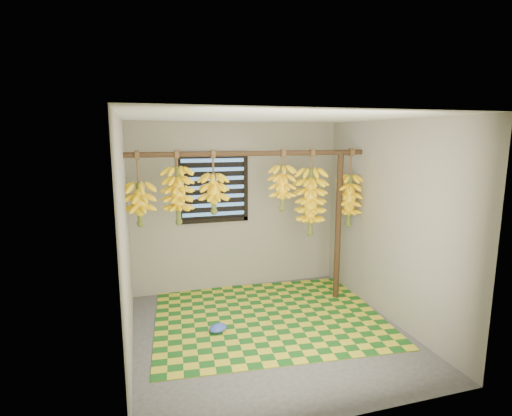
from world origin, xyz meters
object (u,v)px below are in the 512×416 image
object	(u,v)px
support_post	(338,227)
banana_bunch_b	(178,195)
banana_bunch_d	(282,188)
banana_bunch_c	(214,193)
plastic_bag	(218,328)
banana_bunch_f	(349,201)
banana_bunch_a	(140,204)
banana_bunch_e	(311,202)
woven_mat	(268,316)

from	to	relation	value
support_post	banana_bunch_b	xyz separation A→B (m)	(-2.11, 0.00, 0.52)
support_post	banana_bunch_d	world-z (taller)	banana_bunch_d
support_post	banana_bunch_c	distance (m)	1.77
banana_bunch_d	plastic_bag	bearing A→B (deg)	-150.94
plastic_bag	banana_bunch_c	bearing A→B (deg)	81.51
support_post	banana_bunch_f	size ratio (longest dim) A/B	1.91
banana_bunch_b	banana_bunch_c	world-z (taller)	same
banana_bunch_a	banana_bunch_e	distance (m)	2.14
support_post	woven_mat	bearing A→B (deg)	-163.90
woven_mat	banana_bunch_b	world-z (taller)	banana_bunch_b
support_post	woven_mat	world-z (taller)	support_post
support_post	banana_bunch_a	bearing A→B (deg)	180.00
banana_bunch_e	banana_bunch_f	size ratio (longest dim) A/B	1.07
banana_bunch_d	banana_bunch_a	bearing A→B (deg)	180.00
woven_mat	banana_bunch_a	size ratio (longest dim) A/B	3.19
woven_mat	banana_bunch_f	world-z (taller)	banana_bunch_f
support_post	plastic_bag	distance (m)	2.07
banana_bunch_c	plastic_bag	bearing A→B (deg)	-98.49
banana_bunch_a	banana_bunch_d	distance (m)	1.75
banana_bunch_b	banana_bunch_c	xyz separation A→B (m)	(0.42, 0.00, 0.01)
banana_bunch_a	banana_bunch_c	distance (m)	0.87
banana_bunch_a	woven_mat	bearing A→B (deg)	-12.11
banana_bunch_e	banana_bunch_b	bearing A→B (deg)	180.00
support_post	banana_bunch_a	distance (m)	2.59
banana_bunch_b	banana_bunch_f	size ratio (longest dim) A/B	0.83
banana_bunch_a	banana_bunch_c	bearing A→B (deg)	-0.00
banana_bunch_f	plastic_bag	bearing A→B (deg)	-164.44
support_post	woven_mat	distance (m)	1.51
banana_bunch_e	plastic_bag	bearing A→B (deg)	-158.50
banana_bunch_b	banana_bunch_c	size ratio (longest dim) A/B	1.14
woven_mat	plastic_bag	distance (m)	0.72
banana_bunch_b	banana_bunch_c	distance (m)	0.42
woven_mat	banana_bunch_b	bearing A→B (deg)	162.97
banana_bunch_c	banana_bunch_f	bearing A→B (deg)	0.00
woven_mat	banana_bunch_a	distance (m)	2.07
banana_bunch_c	banana_bunch_b	bearing A→B (deg)	180.00
woven_mat	banana_bunch_f	bearing A→B (deg)	14.23
banana_bunch_c	banana_bunch_f	world-z (taller)	same
support_post	banana_bunch_f	distance (m)	0.39
banana_bunch_b	plastic_bag	bearing A→B (deg)	-57.12
banana_bunch_a	banana_bunch_b	world-z (taller)	same
support_post	banana_bunch_e	xyz separation A→B (m)	(-0.41, 0.00, 0.36)
woven_mat	banana_bunch_a	bearing A→B (deg)	167.89
plastic_bag	banana_bunch_a	world-z (taller)	banana_bunch_a
support_post	plastic_bag	bearing A→B (deg)	-163.19
plastic_bag	banana_bunch_c	distance (m)	1.57
banana_bunch_d	banana_bunch_e	distance (m)	0.44
banana_bunch_d	banana_bunch_b	bearing A→B (deg)	180.00
banana_bunch_c	banana_bunch_e	bearing A→B (deg)	0.00
banana_bunch_c	banana_bunch_f	distance (m)	1.85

